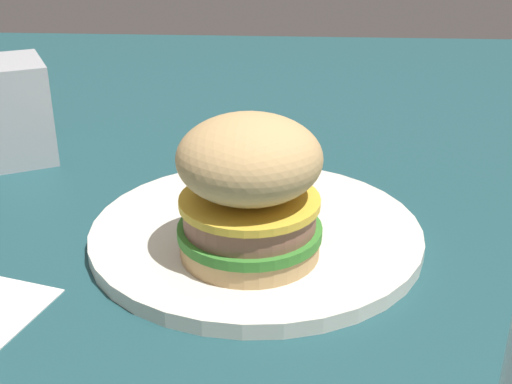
{
  "coord_description": "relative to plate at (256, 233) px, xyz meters",
  "views": [
    {
      "loc": [
        0.48,
        0.05,
        0.26
      ],
      "look_at": [
        0.01,
        0.02,
        0.04
      ],
      "focal_mm": 46.41,
      "sensor_mm": 36.0,
      "label": 1
    }
  ],
  "objects": [
    {
      "name": "fries_pile",
      "position": [
        -0.07,
        0.01,
        0.01
      ],
      "size": [
        0.1,
        0.08,
        0.01
      ],
      "color": "gold",
      "rests_on": "plate"
    },
    {
      "name": "sandwich",
      "position": [
        0.04,
        -0.0,
        0.06
      ],
      "size": [
        0.11,
        0.11,
        0.11
      ],
      "color": "tan",
      "rests_on": "plate"
    },
    {
      "name": "plate",
      "position": [
        0.0,
        0.0,
        0.0
      ],
      "size": [
        0.26,
        0.26,
        0.01
      ],
      "primitive_type": "cylinder",
      "color": "silver",
      "rests_on": "ground_plane"
    },
    {
      "name": "napkin_dispenser",
      "position": [
        -0.17,
        -0.26,
        0.04
      ],
      "size": [
        0.11,
        0.1,
        0.1
      ],
      "primitive_type": "cube",
      "rotation": [
        0.0,
        0.0,
        0.49
      ],
      "color": "#B7BABF",
      "rests_on": "ground_plane"
    },
    {
      "name": "ground_plane",
      "position": [
        -0.01,
        -0.02,
        -0.01
      ],
      "size": [
        1.6,
        1.6,
        0.0
      ],
      "primitive_type": "plane",
      "color": "#1E474C"
    }
  ]
}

